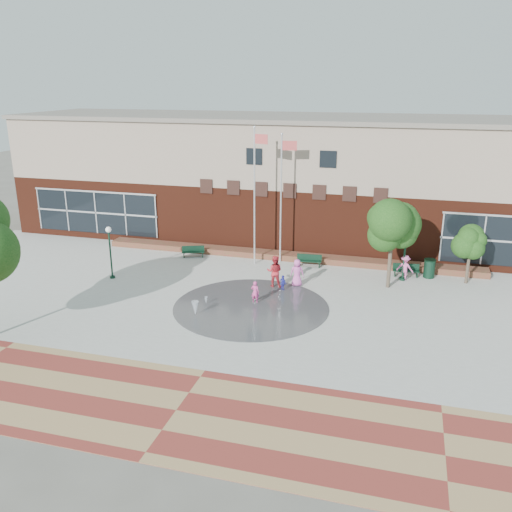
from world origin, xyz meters
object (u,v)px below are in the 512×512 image
(flagpole_right, at_px, (282,192))
(trash_can, at_px, (429,268))
(bench_left, at_px, (193,254))
(flagpole_left, at_px, (255,190))
(child_splash, at_px, (255,292))

(flagpole_right, relative_size, trash_can, 7.16)
(bench_left, bearing_deg, flagpole_right, -15.36)
(flagpole_right, distance_m, trash_can, 10.43)
(flagpole_left, height_order, trash_can, flagpole_left)
(flagpole_left, distance_m, bench_left, 6.57)
(bench_left, xyz_separation_m, child_splash, (6.33, -6.64, 0.38))
(flagpole_left, bearing_deg, child_splash, -56.69)
(flagpole_left, height_order, child_splash, flagpole_left)
(child_splash, bearing_deg, flagpole_right, -83.30)
(trash_can, distance_m, child_splash, 11.50)
(flagpole_left, xyz_separation_m, bench_left, (-4.52, 0.22, -4.77))
(flagpole_left, relative_size, child_splash, 7.13)
(trash_can, xyz_separation_m, child_splash, (-9.30, -6.76, 0.03))
(bench_left, height_order, child_splash, child_splash)
(bench_left, xyz_separation_m, trash_can, (15.63, 0.12, 0.36))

